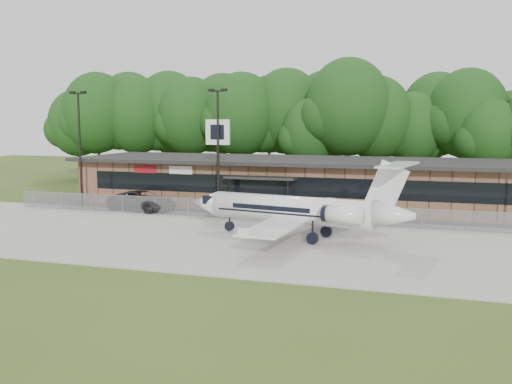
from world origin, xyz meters
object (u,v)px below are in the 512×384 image
(business_jet, at_px, (299,211))
(pole_sign, at_px, (218,142))
(terminal, at_px, (299,182))
(suv, at_px, (142,201))

(business_jet, height_order, pole_sign, pole_sign)
(terminal, height_order, business_jet, business_jet)
(suv, bearing_deg, business_jet, -104.15)
(terminal, bearing_deg, business_jet, -76.58)
(business_jet, xyz_separation_m, suv, (-15.60, 7.56, -1.04))
(terminal, xyz_separation_m, suv, (-12.03, -7.39, -1.32))
(terminal, distance_m, pole_sign, 9.57)
(suv, bearing_deg, terminal, -46.73)
(terminal, relative_size, business_jet, 2.60)
(suv, bearing_deg, pole_sign, -76.27)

